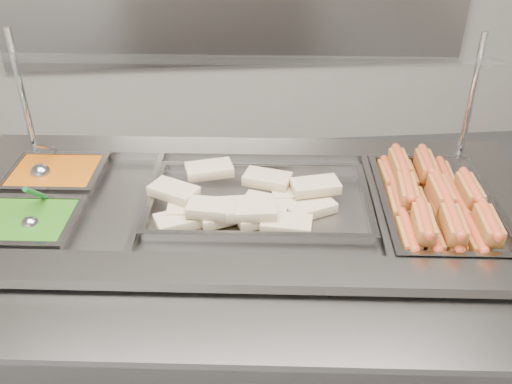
{
  "coord_description": "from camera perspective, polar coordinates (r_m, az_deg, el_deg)",
  "views": [
    {
      "loc": [
        -0.2,
        -1.19,
        1.91
      ],
      "look_at": [
        -0.06,
        0.34,
        0.93
      ],
      "focal_mm": 40.0,
      "sensor_mm": 36.0,
      "label": 1
    }
  ],
  "objects": [
    {
      "name": "tortilla_wraps",
      "position": [
        1.8,
        -1.0,
        -1.06
      ],
      "size": [
        0.62,
        0.36,
        0.1
      ],
      "color": "tan",
      "rests_on": "pan_wraps"
    },
    {
      "name": "sneeze_guard",
      "position": [
        1.87,
        -1.38,
        12.71
      ],
      "size": [
        1.7,
        0.49,
        0.45
      ],
      "color": "silver",
      "rests_on": "steam_counter"
    },
    {
      "name": "steam_counter",
      "position": [
        2.12,
        -1.39,
        -10.97
      ],
      "size": [
        1.99,
        1.06,
        0.91
      ],
      "color": "gray",
      "rests_on": "ground"
    },
    {
      "name": "pan_hotdogs",
      "position": [
        1.93,
        17.53,
        -1.9
      ],
      "size": [
        0.41,
        0.59,
        0.1
      ],
      "color": "gray",
      "rests_on": "steam_counter"
    },
    {
      "name": "tray_rail",
      "position": [
        1.47,
        -2.67,
        -13.29
      ],
      "size": [
        1.84,
        0.58,
        0.05
      ],
      "color": "gray",
      "rests_on": "steam_counter"
    },
    {
      "name": "hotdogs_in_buns",
      "position": [
        1.89,
        17.14,
        -0.77
      ],
      "size": [
        0.31,
        0.55,
        0.12
      ],
      "color": "#AD6824",
      "rests_on": "pan_hotdogs"
    },
    {
      "name": "pan_peas",
      "position": [
        1.89,
        -22.02,
        -3.65
      ],
      "size": [
        0.33,
        0.28,
        0.1
      ],
      "color": "gray",
      "rests_on": "steam_counter"
    },
    {
      "name": "pan_wraps",
      "position": [
        1.85,
        0.31,
        -1.3
      ],
      "size": [
        0.73,
        0.48,
        0.07
      ],
      "color": "gray",
      "rests_on": "steam_counter"
    },
    {
      "name": "ladle",
      "position": [
        2.1,
        -20.67,
        1.92
      ],
      "size": [
        0.07,
        0.2,
        0.15
      ],
      "color": "#B1B2B6",
      "rests_on": "pan_beans"
    },
    {
      "name": "pan_beans",
      "position": [
        2.12,
        -19.28,
        1.0
      ],
      "size": [
        0.33,
        0.28,
        0.1
      ],
      "color": "gray",
      "rests_on": "steam_counter"
    },
    {
      "name": "serving_spoon",
      "position": [
        1.85,
        -21.52,
        -2.51
      ],
      "size": [
        0.06,
        0.18,
        0.15
      ],
      "color": "#B1B2B6",
      "rests_on": "pan_peas"
    }
  ]
}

